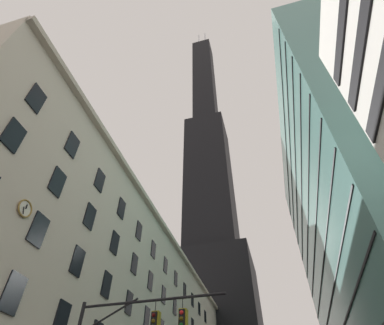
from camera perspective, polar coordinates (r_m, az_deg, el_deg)
The scene contains 2 objects.
dark_skyscraper at distance 108.17m, azimuth 3.63°, elevation -9.17°, with size 23.67×23.67×207.05m.
glass_office_midrise at distance 52.00m, azimuth 29.77°, elevation -10.81°, with size 14.26×49.20×50.16m.
Camera 1 is at (3.87, -11.55, 1.75)m, focal length 28.03 mm.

